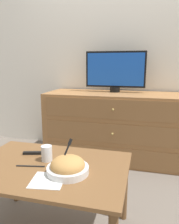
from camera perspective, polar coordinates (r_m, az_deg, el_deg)
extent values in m
plane|color=#70665B|center=(2.93, 7.37, -9.24)|extent=(12.00, 12.00, 0.00)
cube|color=white|center=(2.75, 8.22, 16.99)|extent=(12.00, 0.05, 2.60)
cube|color=#9E6B3D|center=(2.51, 6.94, -3.73)|extent=(1.57, 0.55, 0.76)
cube|color=brown|center=(2.34, 5.86, -11.58)|extent=(1.44, 0.01, 0.20)
sphere|color=tan|center=(2.33, 5.84, -11.64)|extent=(0.02, 0.02, 0.02)
cube|color=brown|center=(2.25, 6.00, -5.67)|extent=(1.44, 0.01, 0.20)
sphere|color=tan|center=(2.24, 5.98, -5.72)|extent=(0.02, 0.02, 0.02)
cube|color=brown|center=(2.18, 6.15, 0.67)|extent=(1.44, 0.01, 0.20)
sphere|color=tan|center=(2.18, 6.13, 0.64)|extent=(0.02, 0.02, 0.02)
cylinder|color=black|center=(2.53, 6.64, 5.82)|extent=(0.11, 0.11, 0.06)
cube|color=black|center=(2.52, 6.79, 10.99)|extent=(0.67, 0.04, 0.40)
cube|color=blue|center=(2.50, 6.73, 10.98)|extent=(0.63, 0.01, 0.36)
cube|color=brown|center=(1.36, -10.66, -13.96)|extent=(0.93, 0.63, 0.02)
cylinder|color=brown|center=(1.88, -19.00, -14.92)|extent=(0.04, 0.04, 0.47)
cylinder|color=brown|center=(1.62, 9.10, -19.11)|extent=(0.04, 0.04, 0.47)
cylinder|color=silver|center=(1.25, -5.68, -14.82)|extent=(0.23, 0.23, 0.04)
ellipsoid|color=tan|center=(1.23, -5.71, -13.58)|extent=(0.19, 0.19, 0.10)
cube|color=black|center=(1.24, -6.51, -11.20)|extent=(0.06, 0.07, 0.14)
cube|color=black|center=(1.23, -5.08, -7.78)|extent=(0.03, 0.03, 0.03)
cylinder|color=#9E6638|center=(1.41, -11.08, -11.22)|extent=(0.06, 0.06, 0.06)
cylinder|color=white|center=(1.40, -11.11, -10.54)|extent=(0.07, 0.07, 0.10)
cube|color=white|center=(1.20, -10.87, -17.14)|extent=(0.19, 0.19, 0.00)
cube|color=black|center=(1.37, -15.17, -13.49)|extent=(0.17, 0.04, 0.01)
cube|color=black|center=(1.53, -14.45, -10.32)|extent=(0.14, 0.06, 0.02)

